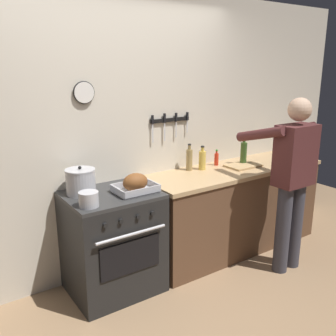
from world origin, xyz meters
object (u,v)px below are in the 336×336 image
object	(u,v)px
bottle_olive_oil	(244,153)
roasting_pan	(135,184)
cutting_board	(243,166)
bottle_cooking_oil	(202,160)
person_cook	(292,175)
saucepan	(89,199)
stove	(113,242)
bottle_vinegar	(189,159)
bottle_hot_sauce	(216,159)
stock_pot	(81,182)

from	to	relation	value
bottle_olive_oil	roasting_pan	bearing A→B (deg)	-174.21
roasting_pan	cutting_board	size ratio (longest dim) A/B	0.98
cutting_board	bottle_cooking_oil	bearing A→B (deg)	160.43
bottle_olive_oil	cutting_board	bearing A→B (deg)	-134.23
person_cook	saucepan	bearing A→B (deg)	67.68
person_cook	saucepan	size ratio (longest dim) A/B	10.99
stove	bottle_vinegar	size ratio (longest dim) A/B	3.29
saucepan	bottle_olive_oil	bearing A→B (deg)	7.16
saucepan	bottle_hot_sauce	distance (m)	1.64
roasting_pan	stock_pot	size ratio (longest dim) A/B	1.43
person_cook	cutting_board	size ratio (longest dim) A/B	4.61
person_cook	bottle_vinegar	world-z (taller)	person_cook
cutting_board	roasting_pan	bearing A→B (deg)	-176.76
saucepan	bottle_cooking_oil	xyz separation A→B (m)	(1.37, 0.32, 0.04)
stove	stock_pot	distance (m)	0.61
person_cook	stock_pot	world-z (taller)	person_cook
roasting_pan	bottle_olive_oil	distance (m)	1.42
person_cook	stove	bearing A→B (deg)	59.47
roasting_pan	cutting_board	world-z (taller)	roasting_pan
stove	stock_pot	world-z (taller)	stock_pot
bottle_vinegar	bottle_olive_oil	distance (m)	0.64
person_cook	bottle_vinegar	distance (m)	0.99
bottle_hot_sauce	roasting_pan	bearing A→B (deg)	-166.39
bottle_hot_sauce	bottle_vinegar	size ratio (longest dim) A/B	0.62
person_cook	cutting_board	bearing A→B (deg)	-6.89
bottle_cooking_oil	cutting_board	bearing A→B (deg)	-19.57
stock_pot	bottle_olive_oil	xyz separation A→B (m)	(1.80, -0.07, 0.02)
bottle_hot_sauce	bottle_olive_oil	world-z (taller)	bottle_olive_oil
bottle_hot_sauce	bottle_cooking_oil	size ratio (longest dim) A/B	0.68
person_cook	bottle_vinegar	size ratio (longest dim) A/B	6.07
person_cook	stock_pot	distance (m)	1.91
saucepan	cutting_board	xyz separation A→B (m)	(1.80, 0.17, -0.05)
stock_pot	cutting_board	world-z (taller)	stock_pot
bottle_vinegar	stove	bearing A→B (deg)	-168.68
roasting_pan	saucepan	size ratio (longest dim) A/B	2.33
stock_pot	bottle_cooking_oil	world-z (taller)	bottle_cooking_oil
stock_pot	saucepan	size ratio (longest dim) A/B	1.63
bottle_vinegar	bottle_cooking_oil	world-z (taller)	bottle_vinegar
bottle_cooking_oil	bottle_olive_oil	size ratio (longest dim) A/B	0.81
cutting_board	bottle_cooking_oil	size ratio (longest dim) A/B	1.46
saucepan	cutting_board	bearing A→B (deg)	5.32
bottle_vinegar	bottle_hot_sauce	bearing A→B (deg)	-0.98
cutting_board	bottle_vinegar	distance (m)	0.60
person_cook	bottle_olive_oil	distance (m)	0.67
roasting_pan	bottle_vinegar	size ratio (longest dim) A/B	1.29
person_cook	bottle_hot_sauce	world-z (taller)	person_cook
bottle_hot_sauce	cutting_board	bearing A→B (deg)	-45.58
stock_pot	bottle_olive_oil	world-z (taller)	bottle_olive_oil
bottle_vinegar	bottle_cooking_oil	distance (m)	0.14
stove	roasting_pan	distance (m)	0.56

